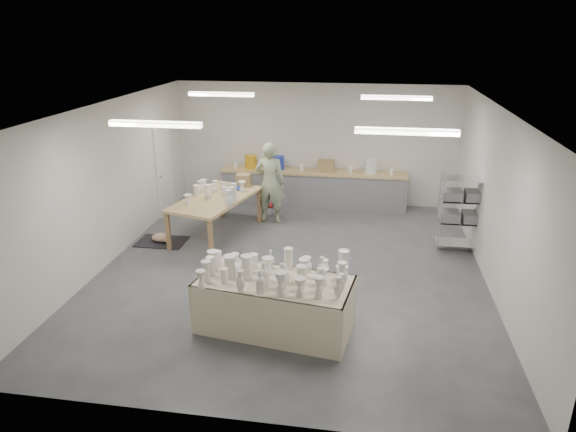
% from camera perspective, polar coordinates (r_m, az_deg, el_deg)
% --- Properties ---
extents(room, '(8.00, 8.02, 3.00)m').
position_cam_1_polar(room, '(9.08, -0.15, 6.15)').
color(room, '#424449').
rests_on(room, ground).
extents(back_counter, '(4.60, 0.60, 1.24)m').
position_cam_1_polar(back_counter, '(12.92, 2.81, 3.26)').
color(back_counter, tan).
rests_on(back_counter, ground).
extents(wire_shelf, '(0.88, 0.48, 1.80)m').
position_cam_1_polar(wire_shelf, '(10.73, 18.75, 0.95)').
color(wire_shelf, silver).
rests_on(wire_shelf, ground).
extents(drying_table, '(2.40, 1.39, 1.17)m').
position_cam_1_polar(drying_table, '(7.71, -1.44, -9.39)').
color(drying_table, olive).
rests_on(drying_table, ground).
extents(work_table, '(1.66, 2.48, 1.21)m').
position_cam_1_polar(work_table, '(11.11, -7.68, 2.19)').
color(work_table, tan).
rests_on(work_table, ground).
extents(rug, '(1.00, 0.70, 0.02)m').
position_cam_1_polar(rug, '(11.16, -13.85, -2.78)').
color(rug, black).
rests_on(rug, ground).
extents(cat, '(0.46, 0.36, 0.18)m').
position_cam_1_polar(cat, '(11.10, -13.83, -2.34)').
color(cat, white).
rests_on(cat, rug).
extents(potter, '(0.70, 0.47, 1.88)m').
position_cam_1_polar(potter, '(11.68, -2.02, 3.73)').
color(potter, '#91A07B').
rests_on(potter, ground).
extents(red_stool, '(0.43, 0.43, 0.32)m').
position_cam_1_polar(red_stool, '(12.13, -1.74, 1.14)').
color(red_stool, red).
rests_on(red_stool, ground).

